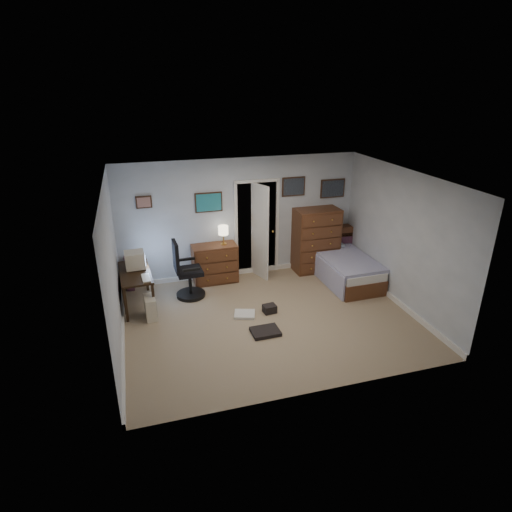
% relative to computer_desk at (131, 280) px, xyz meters
% --- Properties ---
extents(floor, '(5.00, 4.00, 0.02)m').
position_rel_computer_desk_xyz_m(floor, '(2.28, -1.17, -0.53)').
color(floor, tan).
rests_on(floor, ground).
extents(computer_desk, '(0.61, 1.21, 0.68)m').
position_rel_computer_desk_xyz_m(computer_desk, '(0.00, 0.00, 0.00)').
color(computer_desk, black).
rests_on(computer_desk, floor).
extents(crt_monitor, '(0.37, 0.35, 0.33)m').
position_rel_computer_desk_xyz_m(crt_monitor, '(0.10, 0.16, 0.32)').
color(crt_monitor, beige).
rests_on(crt_monitor, computer_desk).
extents(keyboard, '(0.16, 0.37, 0.02)m').
position_rel_computer_desk_xyz_m(keyboard, '(0.26, -0.35, 0.17)').
color(keyboard, beige).
rests_on(keyboard, computer_desk).
extents(pc_tower, '(0.21, 0.39, 0.41)m').
position_rel_computer_desk_xyz_m(pc_tower, '(0.28, -0.54, -0.32)').
color(pc_tower, beige).
rests_on(pc_tower, floor).
extents(office_chair, '(0.58, 0.58, 1.15)m').
position_rel_computer_desk_xyz_m(office_chair, '(1.01, 0.08, -0.08)').
color(office_chair, black).
rests_on(office_chair, floor).
extents(media_stack, '(0.15, 0.15, 0.72)m').
position_rel_computer_desk_xyz_m(media_stack, '(-0.04, 0.68, -0.16)').
color(media_stack, maroon).
rests_on(media_stack, floor).
extents(low_dresser, '(0.91, 0.47, 0.80)m').
position_rel_computer_desk_xyz_m(low_dresser, '(1.67, 0.61, -0.12)').
color(low_dresser, '#572F1B').
rests_on(low_dresser, floor).
extents(table_lamp, '(0.21, 0.21, 0.39)m').
position_rel_computer_desk_xyz_m(table_lamp, '(1.87, 0.61, 0.57)').
color(table_lamp, gold).
rests_on(table_lamp, low_dresser).
extents(doorway, '(0.96, 1.12, 2.05)m').
position_rel_computer_desk_xyz_m(doorway, '(2.63, 1.10, 0.48)').
color(doorway, black).
rests_on(doorway, floor).
extents(tall_dresser, '(0.96, 0.58, 1.39)m').
position_rel_computer_desk_xyz_m(tall_dresser, '(3.90, 0.58, 0.17)').
color(tall_dresser, '#572F1B').
rests_on(tall_dresser, floor).
extents(headboard_bookcase, '(1.03, 0.31, 0.91)m').
position_rel_computer_desk_xyz_m(headboard_bookcase, '(4.56, 0.69, -0.04)').
color(headboard_bookcase, '#572F1B').
rests_on(headboard_bookcase, floor).
extents(bed, '(1.00, 1.81, 0.59)m').
position_rel_computer_desk_xyz_m(bed, '(4.27, -0.12, -0.25)').
color(bed, '#572F1B').
rests_on(bed, floor).
extents(wall_posters, '(4.38, 0.04, 0.60)m').
position_rel_computer_desk_xyz_m(wall_posters, '(2.85, 0.81, 1.22)').
color(wall_posters, '#331E11').
rests_on(wall_posters, floor).
extents(floor_clutter, '(0.81, 1.04, 0.14)m').
position_rel_computer_desk_xyz_m(floor_clutter, '(2.10, -1.25, -0.48)').
color(floor_clutter, black).
rests_on(floor_clutter, floor).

